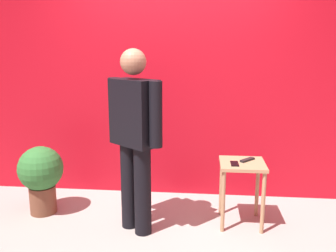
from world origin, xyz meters
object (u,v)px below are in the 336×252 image
object	(u,v)px
potted_plant	(41,174)
tv_remote	(247,160)
side_table	(242,175)
standing_person	(135,133)
cell_phone	(235,164)

from	to	relation	value
potted_plant	tv_remote	bearing A→B (deg)	0.41
side_table	tv_remote	world-z (taller)	tv_remote
standing_person	tv_remote	world-z (taller)	standing_person
standing_person	tv_remote	size ratio (longest dim) A/B	9.58
potted_plant	cell_phone	bearing A→B (deg)	-2.96
cell_phone	side_table	bearing A→B (deg)	37.97
cell_phone	standing_person	bearing A→B (deg)	-170.91
side_table	cell_phone	size ratio (longest dim) A/B	4.19
side_table	potted_plant	bearing A→B (deg)	178.96
tv_remote	potted_plant	xyz separation A→B (m)	(-2.01, -0.01, -0.21)
standing_person	cell_phone	world-z (taller)	standing_person
standing_person	side_table	bearing A→B (deg)	12.55
standing_person	tv_remote	xyz separation A→B (m)	(1.01, 0.26, -0.30)
cell_phone	tv_remote	bearing A→B (deg)	40.62
standing_person	cell_phone	distance (m)	0.94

